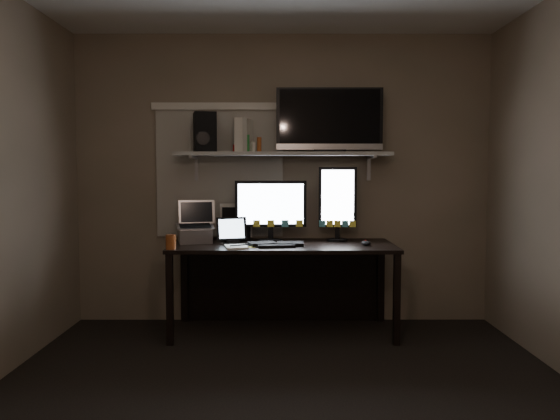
{
  "coord_description": "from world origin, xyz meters",
  "views": [
    {
      "loc": [
        -0.03,
        -2.98,
        1.31
      ],
      "look_at": [
        -0.02,
        1.25,
        1.02
      ],
      "focal_mm": 35.0,
      "sensor_mm": 36.0,
      "label": 1
    }
  ],
  "objects_px": {
    "monitor_landscape": "(271,210)",
    "keyboard": "(277,244)",
    "speaker": "(205,132)",
    "monitor_portrait": "(338,203)",
    "tablet": "(232,230)",
    "desk": "(283,263)",
    "mouse": "(366,243)",
    "laptop": "(195,222)",
    "tv": "(329,120)",
    "game_console": "(244,136)",
    "cup": "(171,242)"
  },
  "relations": [
    {
      "from": "keyboard",
      "to": "speaker",
      "type": "xyz_separation_m",
      "value": [
        -0.6,
        0.28,
        0.9
      ]
    },
    {
      "from": "desk",
      "to": "keyboard",
      "type": "distance_m",
      "value": 0.3
    },
    {
      "from": "monitor_portrait",
      "to": "tv",
      "type": "distance_m",
      "value": 0.7
    },
    {
      "from": "desk",
      "to": "tablet",
      "type": "bearing_deg",
      "value": -166.68
    },
    {
      "from": "tablet",
      "to": "cup",
      "type": "height_order",
      "value": "tablet"
    },
    {
      "from": "tablet",
      "to": "monitor_landscape",
      "type": "bearing_deg",
      "value": 5.76
    },
    {
      "from": "monitor_portrait",
      "to": "speaker",
      "type": "bearing_deg",
      "value": -174.42
    },
    {
      "from": "monitor_landscape",
      "to": "keyboard",
      "type": "height_order",
      "value": "monitor_landscape"
    },
    {
      "from": "game_console",
      "to": "monitor_landscape",
      "type": "bearing_deg",
      "value": 7.26
    },
    {
      "from": "keyboard",
      "to": "tablet",
      "type": "height_order",
      "value": "tablet"
    },
    {
      "from": "tablet",
      "to": "speaker",
      "type": "bearing_deg",
      "value": 128.58
    },
    {
      "from": "keyboard",
      "to": "monitor_portrait",
      "type": "bearing_deg",
      "value": 21.23
    },
    {
      "from": "game_console",
      "to": "monitor_portrait",
      "type": "bearing_deg",
      "value": 17.13
    },
    {
      "from": "desk",
      "to": "tablet",
      "type": "relative_size",
      "value": 7.23
    },
    {
      "from": "keyboard",
      "to": "tv",
      "type": "xyz_separation_m",
      "value": [
        0.44,
        0.3,
        1.0
      ]
    },
    {
      "from": "keyboard",
      "to": "laptop",
      "type": "distance_m",
      "value": 0.71
    },
    {
      "from": "monitor_landscape",
      "to": "monitor_portrait",
      "type": "bearing_deg",
      "value": 0.57
    },
    {
      "from": "game_console",
      "to": "mouse",
      "type": "bearing_deg",
      "value": 1.19
    },
    {
      "from": "monitor_portrait",
      "to": "keyboard",
      "type": "height_order",
      "value": "monitor_portrait"
    },
    {
      "from": "cup",
      "to": "monitor_landscape",
      "type": "bearing_deg",
      "value": 31.97
    },
    {
      "from": "keyboard",
      "to": "desk",
      "type": "bearing_deg",
      "value": 68.39
    },
    {
      "from": "desk",
      "to": "tv",
      "type": "height_order",
      "value": "tv"
    },
    {
      "from": "laptop",
      "to": "monitor_portrait",
      "type": "bearing_deg",
      "value": -8.32
    },
    {
      "from": "laptop",
      "to": "speaker",
      "type": "xyz_separation_m",
      "value": [
        0.07,
        0.11,
        0.74
      ]
    },
    {
      "from": "monitor_landscape",
      "to": "game_console",
      "type": "xyz_separation_m",
      "value": [
        -0.23,
        0.04,
        0.63
      ]
    },
    {
      "from": "desk",
      "to": "cup",
      "type": "relative_size",
      "value": 16.11
    },
    {
      "from": "keyboard",
      "to": "cup",
      "type": "bearing_deg",
      "value": -173.82
    },
    {
      "from": "mouse",
      "to": "laptop",
      "type": "height_order",
      "value": "laptop"
    },
    {
      "from": "tv",
      "to": "speaker",
      "type": "xyz_separation_m",
      "value": [
        -1.04,
        -0.02,
        -0.1
      ]
    },
    {
      "from": "keyboard",
      "to": "tablet",
      "type": "relative_size",
      "value": 1.76
    },
    {
      "from": "desk",
      "to": "mouse",
      "type": "height_order",
      "value": "mouse"
    },
    {
      "from": "cup",
      "to": "speaker",
      "type": "bearing_deg",
      "value": 67.48
    },
    {
      "from": "laptop",
      "to": "speaker",
      "type": "bearing_deg",
      "value": 42.11
    },
    {
      "from": "mouse",
      "to": "tv",
      "type": "relative_size",
      "value": 0.12
    },
    {
      "from": "keyboard",
      "to": "mouse",
      "type": "xyz_separation_m",
      "value": [
        0.71,
        0.0,
        0.01
      ]
    },
    {
      "from": "tablet",
      "to": "laptop",
      "type": "bearing_deg",
      "value": 153.87
    },
    {
      "from": "tablet",
      "to": "keyboard",
      "type": "bearing_deg",
      "value": -36.49
    },
    {
      "from": "tablet",
      "to": "laptop",
      "type": "height_order",
      "value": "laptop"
    },
    {
      "from": "desk",
      "to": "monitor_portrait",
      "type": "xyz_separation_m",
      "value": [
        0.46,
        0.07,
        0.5
      ]
    },
    {
      "from": "desk",
      "to": "game_console",
      "type": "xyz_separation_m",
      "value": [
        -0.33,
        0.08,
        1.07
      ]
    },
    {
      "from": "tv",
      "to": "game_console",
      "type": "distance_m",
      "value": 0.73
    },
    {
      "from": "monitor_landscape",
      "to": "cup",
      "type": "height_order",
      "value": "monitor_landscape"
    },
    {
      "from": "tv",
      "to": "mouse",
      "type": "bearing_deg",
      "value": -47.02
    },
    {
      "from": "speaker",
      "to": "monitor_portrait",
      "type": "bearing_deg",
      "value": -11.63
    },
    {
      "from": "desk",
      "to": "monitor_landscape",
      "type": "distance_m",
      "value": 0.45
    },
    {
      "from": "mouse",
      "to": "laptop",
      "type": "relative_size",
      "value": 0.31
    },
    {
      "from": "monitor_landscape",
      "to": "mouse",
      "type": "xyz_separation_m",
      "value": [
        0.76,
        -0.26,
        -0.24
      ]
    },
    {
      "from": "monitor_landscape",
      "to": "game_console",
      "type": "distance_m",
      "value": 0.67
    },
    {
      "from": "speaker",
      "to": "monitor_landscape",
      "type": "bearing_deg",
      "value": -13.97
    },
    {
      "from": "cup",
      "to": "monitor_portrait",
      "type": "bearing_deg",
      "value": 20.77
    }
  ]
}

